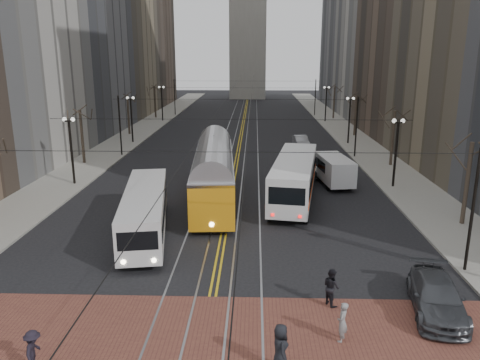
# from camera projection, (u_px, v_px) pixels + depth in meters

# --- Properties ---
(ground) EXTENTS (260.00, 260.00, 0.00)m
(ground) POSITION_uv_depth(u_px,v_px,m) (214.00, 287.00, 22.82)
(ground) COLOR black
(ground) RESTS_ON ground
(sidewalk_left) EXTENTS (5.00, 140.00, 0.15)m
(sidewalk_left) POSITION_uv_depth(u_px,v_px,m) (136.00, 133.00, 66.69)
(sidewalk_left) COLOR gray
(sidewalk_left) RESTS_ON ground
(sidewalk_right) EXTENTS (5.00, 140.00, 0.15)m
(sidewalk_right) POSITION_uv_depth(u_px,v_px,m) (348.00, 134.00, 65.77)
(sidewalk_right) COLOR gray
(sidewalk_right) RESTS_ON ground
(crosswalk_band) EXTENTS (25.00, 6.00, 0.01)m
(crosswalk_band) POSITION_uv_depth(u_px,v_px,m) (206.00, 334.00, 18.96)
(crosswalk_band) COLOR brown
(crosswalk_band) RESTS_ON ground
(streetcar_rails) EXTENTS (4.80, 130.00, 0.02)m
(streetcar_rails) POSITION_uv_depth(u_px,v_px,m) (241.00, 134.00, 66.25)
(streetcar_rails) COLOR gray
(streetcar_rails) RESTS_ON ground
(centre_lines) EXTENTS (0.42, 130.00, 0.01)m
(centre_lines) POSITION_uv_depth(u_px,v_px,m) (241.00, 134.00, 66.25)
(centre_lines) COLOR gold
(centre_lines) RESTS_ON ground
(building_left_mid) EXTENTS (16.00, 20.00, 34.00)m
(building_left_mid) POSITION_uv_depth(u_px,v_px,m) (54.00, 9.00, 63.58)
(building_left_mid) COLOR slate
(building_left_mid) RESTS_ON ground
(building_left_far) EXTENTS (16.00, 20.00, 40.00)m
(building_left_far) POSITION_uv_depth(u_px,v_px,m) (130.00, 11.00, 101.41)
(building_left_far) COLOR brown
(building_left_far) RESTS_ON ground
(building_right_mid) EXTENTS (16.00, 20.00, 34.00)m
(building_right_mid) POSITION_uv_depth(u_px,v_px,m) (433.00, 7.00, 62.02)
(building_right_mid) COLOR brown
(building_right_mid) RESTS_ON ground
(building_right_far) EXTENTS (16.00, 20.00, 40.00)m
(building_right_far) POSITION_uv_depth(u_px,v_px,m) (366.00, 11.00, 99.84)
(building_right_far) COLOR slate
(building_right_far) RESTS_ON ground
(lamp_posts) EXTENTS (27.60, 57.20, 5.60)m
(lamp_posts) POSITION_uv_depth(u_px,v_px,m) (237.00, 134.00, 49.84)
(lamp_posts) COLOR black
(lamp_posts) RESTS_ON ground
(street_trees) EXTENTS (31.68, 53.28, 5.60)m
(street_trees) POSITION_uv_depth(u_px,v_px,m) (239.00, 125.00, 56.11)
(street_trees) COLOR #382D23
(street_trees) RESTS_ON ground
(trolley_wires) EXTENTS (25.96, 120.00, 6.60)m
(trolley_wires) POSITION_uv_depth(u_px,v_px,m) (239.00, 117.00, 55.46)
(trolley_wires) COLOR black
(trolley_wires) RESTS_ON ground
(transit_bus) EXTENTS (4.22, 11.69, 2.86)m
(transit_bus) POSITION_uv_depth(u_px,v_px,m) (145.00, 213.00, 29.03)
(transit_bus) COLOR silver
(transit_bus) RESTS_ON ground
(streetcar) EXTENTS (3.93, 15.68, 3.66)m
(streetcar) POSITION_uv_depth(u_px,v_px,m) (214.00, 177.00, 35.87)
(streetcar) COLOR orange
(streetcar) RESTS_ON ground
(rear_bus) EXTENTS (4.74, 12.96, 3.31)m
(rear_bus) POSITION_uv_depth(u_px,v_px,m) (294.00, 179.00, 35.99)
(rear_bus) COLOR silver
(rear_bus) RESTS_ON ground
(cargo_van) EXTENTS (2.86, 5.79, 2.46)m
(cargo_van) POSITION_uv_depth(u_px,v_px,m) (334.00, 171.00, 40.26)
(cargo_van) COLOR white
(cargo_van) RESTS_ON ground
(sedan_grey) EXTENTS (1.83, 4.14, 1.39)m
(sedan_grey) POSITION_uv_depth(u_px,v_px,m) (310.00, 168.00, 43.65)
(sedan_grey) COLOR #404448
(sedan_grey) RESTS_ON ground
(sedan_silver) EXTENTS (1.89, 4.49, 1.44)m
(sedan_silver) POSITION_uv_depth(u_px,v_px,m) (301.00, 142.00, 56.63)
(sedan_silver) COLOR #93949A
(sedan_silver) RESTS_ON ground
(sedan_parked) EXTENTS (2.93, 5.39, 1.48)m
(sedan_parked) POSITION_uv_depth(u_px,v_px,m) (437.00, 297.00, 20.39)
(sedan_parked) COLOR #424449
(sedan_parked) RESTS_ON ground
(pedestrian_a) EXTENTS (0.70, 0.97, 1.82)m
(pedestrian_a) POSITION_uv_depth(u_px,v_px,m) (280.00, 348.00, 16.52)
(pedestrian_a) COLOR black
(pedestrian_a) RESTS_ON crosswalk_band
(pedestrian_b) EXTENTS (0.60, 0.71, 1.65)m
(pedestrian_b) POSITION_uv_depth(u_px,v_px,m) (342.00, 322.00, 18.29)
(pedestrian_b) COLOR gray
(pedestrian_b) RESTS_ON crosswalk_band
(pedestrian_c) EXTENTS (0.98, 1.05, 1.73)m
(pedestrian_c) POSITION_uv_depth(u_px,v_px,m) (331.00, 287.00, 20.98)
(pedestrian_c) COLOR black
(pedestrian_c) RESTS_ON crosswalk_band
(pedestrian_d) EXTENTS (0.76, 1.13, 1.62)m
(pedestrian_d) POSITION_uv_depth(u_px,v_px,m) (34.00, 351.00, 16.51)
(pedestrian_d) COLOR black
(pedestrian_d) RESTS_ON crosswalk_band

